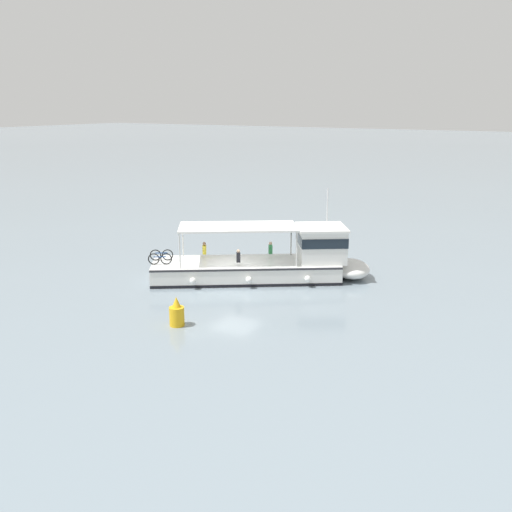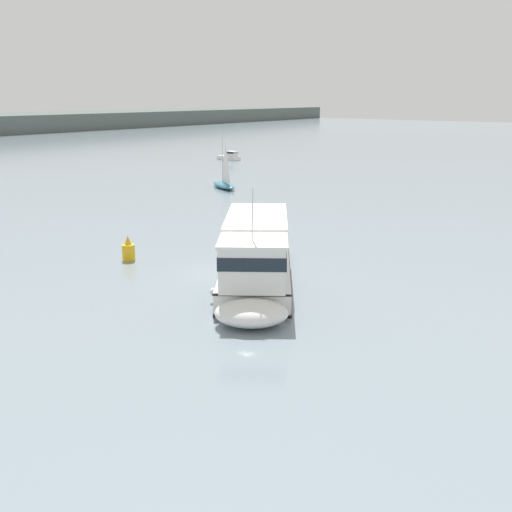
{
  "view_description": "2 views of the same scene",
  "coord_description": "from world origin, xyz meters",
  "views": [
    {
      "loc": [
        -17.4,
        27.0,
        10.06
      ],
      "look_at": [
        -0.48,
        -1.5,
        1.4
      ],
      "focal_mm": 41.4,
      "sensor_mm": 36.0,
      "label": 1
    },
    {
      "loc": [
        -23.27,
        -17.98,
        8.86
      ],
      "look_at": [
        -0.48,
        -1.5,
        1.4
      ],
      "focal_mm": 42.45,
      "sensor_mm": 36.0,
      "label": 2
    }
  ],
  "objects": [
    {
      "name": "motorboat_horizon_east",
      "position": [
        44.96,
        35.96,
        0.54
      ],
      "size": [
        1.76,
        3.74,
        1.26
      ],
      "color": "white",
      "rests_on": "ground"
    },
    {
      "name": "ferry_main",
      "position": [
        -1.33,
        -2.07,
        1.02
      ],
      "size": [
        12.26,
        9.67,
        5.32
      ],
      "color": "white",
      "rests_on": "ground"
    },
    {
      "name": "channel_buoy",
      "position": [
        -1.12,
        6.76,
        0.57
      ],
      "size": [
        0.7,
        0.7,
        1.4
      ],
      "color": "gold",
      "rests_on": "ground"
    },
    {
      "name": "ground_plane",
      "position": [
        0.0,
        0.0,
        0.0
      ],
      "size": [
        400.0,
        400.0,
        0.0
      ],
      "primitive_type": "plane",
      "color": "gray"
    },
    {
      "name": "sailboat_horizon_west",
      "position": [
        23.14,
        19.48,
        0.54
      ],
      "size": [
        3.69,
        4.83,
        5.4
      ],
      "color": "teal",
      "rests_on": "ground"
    }
  ]
}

